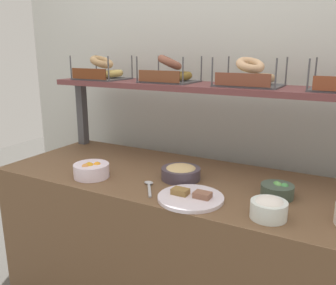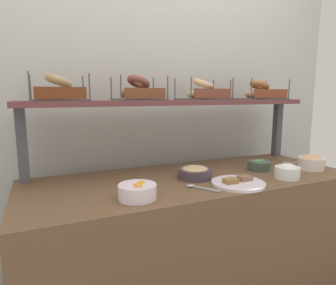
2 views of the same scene
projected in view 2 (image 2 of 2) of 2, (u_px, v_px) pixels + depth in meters
The scene contains 17 objects.
back_wall at pixel (157, 111), 2.10m from camera, with size 3.05×0.06×2.40m, color silver.
deli_counter at pixel (192, 247), 1.73m from camera, with size 1.85×0.70×0.85m, color brown.
shelf_riser_left at pixel (22, 146), 1.52m from camera, with size 0.05×0.05×0.40m, color #4C4C51.
shelf_riser_right at pixel (277, 130), 2.21m from camera, with size 0.05×0.05×0.40m, color #4C4C51.
upper_shelf at pixel (173, 102), 1.83m from camera, with size 1.81×0.32×0.03m, color brown.
bowl_fruit_salad at pixel (137, 191), 1.31m from camera, with size 0.17×0.17×0.08m.
bowl_cream_cheese at pixel (287, 171), 1.63m from camera, with size 0.14×0.14×0.08m.
bowl_hummus at pixel (195, 172), 1.64m from camera, with size 0.19×0.19×0.07m.
bowl_veggie_mix at pixel (259, 165), 1.82m from camera, with size 0.14×0.14×0.07m.
bowl_lox_spread at pixel (311, 162), 1.83m from camera, with size 0.16×0.16×0.09m.
serving_plate_white at pixel (238, 183), 1.52m from camera, with size 0.28×0.28×0.04m.
serving_spoon_near_plate at pixel (302, 164), 1.95m from camera, with size 0.12×0.15×0.01m.
serving_spoon_by_edge at pixel (198, 187), 1.46m from camera, with size 0.12×0.15×0.01m.
bagel_basket_sesame at pixel (59, 92), 1.54m from camera, with size 0.29×0.25×0.15m.
bagel_basket_cinnamon_raisin at pixel (139, 92), 1.74m from camera, with size 0.29×0.26×0.15m.
bagel_basket_plain at pixel (203, 92), 1.92m from camera, with size 0.31×0.25×0.15m.
bagel_basket_everything at pixel (259, 93), 2.09m from camera, with size 0.34×0.24×0.14m.
Camera 2 is at (-0.78, -1.41, 1.31)m, focal length 31.30 mm.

